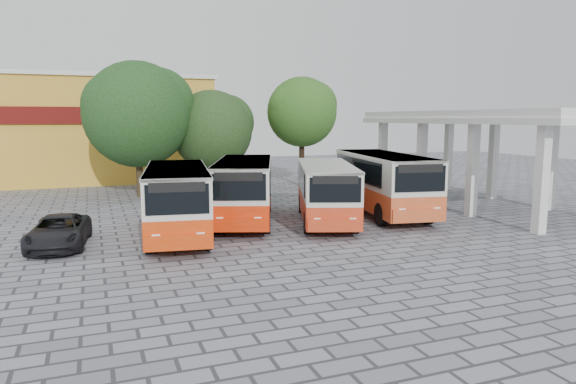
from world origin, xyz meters
name	(u,v)px	position (x,y,z in m)	size (l,w,h in m)	color
ground	(351,236)	(0.00, 0.00, 0.00)	(90.00, 90.00, 0.00)	slate
terminal_shelter	(486,120)	(10.50, 4.00, 4.91)	(6.80, 15.80, 5.40)	silver
shophouse_block	(80,129)	(-11.00, 25.99, 4.16)	(20.40, 10.40, 8.30)	gold
bus_far_left	(177,197)	(-6.90, 2.64, 1.70)	(3.65, 8.45, 2.94)	red
bus_centre_left	(245,187)	(-3.39, 4.57, 1.73)	(5.09, 8.82, 2.98)	red
bus_centre_right	(326,189)	(0.24, 3.06, 1.63)	(4.85, 8.34, 2.82)	red
bus_far_right	(384,180)	(3.93, 3.90, 1.82)	(4.16, 9.11, 3.15)	#CA4D21
tree_left	(138,111)	(-7.32, 14.84, 5.45)	(6.99, 6.66, 8.56)	#41321E
tree_middle	(213,128)	(-2.42, 15.56, 4.35)	(5.73, 5.46, 6.90)	black
tree_right	(303,110)	(4.37, 16.04, 5.61)	(5.35, 5.10, 8.00)	black
parked_car	(59,231)	(-11.55, 2.40, 0.61)	(2.03, 4.41, 1.23)	black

